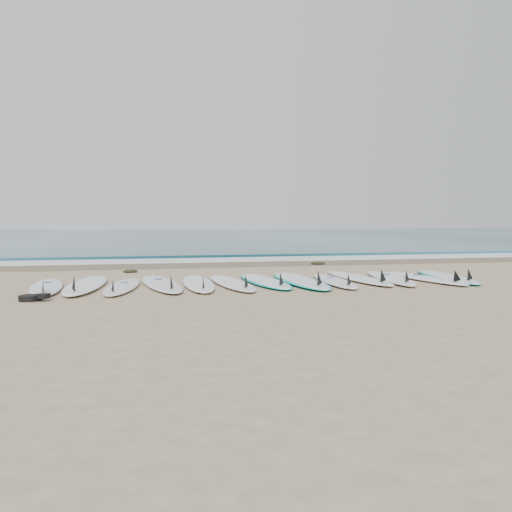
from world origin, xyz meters
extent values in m
plane|color=tan|center=(0.00, 0.00, 0.00)|extent=(120.00, 120.00, 0.00)
cube|color=#1D515D|center=(0.00, 32.50, 0.01)|extent=(120.00, 55.00, 0.03)
cube|color=brown|center=(0.00, 4.10, 0.01)|extent=(120.00, 1.80, 0.01)
cube|color=silver|center=(0.00, 5.50, 0.02)|extent=(120.00, 1.40, 0.04)
cube|color=#1D515D|center=(0.00, 7.00, 0.05)|extent=(120.00, 1.00, 0.10)
ellipsoid|color=white|center=(-3.80, 0.06, 0.04)|extent=(0.82, 2.50, 0.08)
cone|color=black|center=(-3.69, -0.83, 0.19)|extent=(0.24, 0.29, 0.26)
cylinder|color=navy|center=(-3.83, 0.29, 0.08)|extent=(0.16, 0.16, 0.01)
ellipsoid|color=white|center=(-3.17, 0.14, 0.05)|extent=(0.75, 2.84, 0.09)
cone|color=black|center=(-3.23, -0.89, 0.21)|extent=(0.25, 0.31, 0.30)
ellipsoid|color=silver|center=(-2.54, -0.15, 0.04)|extent=(0.76, 2.41, 0.08)
cone|color=black|center=(-2.64, -1.01, 0.18)|extent=(0.23, 0.27, 0.25)
cylinder|color=navy|center=(-2.52, 0.08, 0.08)|extent=(0.15, 0.15, 0.01)
ellipsoid|color=white|center=(-1.89, 0.06, 0.05)|extent=(0.94, 2.78, 0.09)
cone|color=black|center=(-1.76, -0.93, 0.21)|extent=(0.27, 0.32, 0.29)
cylinder|color=navy|center=(-1.93, 0.32, 0.09)|extent=(0.18, 0.18, 0.01)
ellipsoid|color=white|center=(-1.24, -0.03, 0.04)|extent=(0.55, 2.57, 0.08)
cone|color=black|center=(-1.25, -0.97, 0.19)|extent=(0.22, 0.27, 0.27)
ellipsoid|color=white|center=(-0.65, -0.10, 0.04)|extent=(0.76, 2.58, 0.08)
cone|color=black|center=(-0.56, -1.02, 0.19)|extent=(0.24, 0.29, 0.27)
ellipsoid|color=white|center=(0.01, 0.07, 0.04)|extent=(0.72, 2.58, 0.08)
ellipsoid|color=#00BEB8|center=(0.01, 0.07, 0.04)|extent=(0.81, 2.60, 0.06)
cone|color=black|center=(0.08, -0.85, 0.19)|extent=(0.24, 0.29, 0.27)
ellipsoid|color=white|center=(0.67, -0.03, 0.05)|extent=(0.61, 2.80, 0.09)
ellipsoid|color=#00BEB8|center=(0.67, -0.03, 0.04)|extent=(0.70, 2.83, 0.06)
cone|color=black|center=(0.68, -1.05, 0.21)|extent=(0.24, 0.30, 0.30)
ellipsoid|color=white|center=(1.28, -0.19, 0.04)|extent=(0.68, 2.40, 0.08)
cone|color=black|center=(1.22, -1.05, 0.18)|extent=(0.22, 0.27, 0.25)
cylinder|color=navy|center=(1.30, 0.04, 0.08)|extent=(0.15, 0.15, 0.01)
ellipsoid|color=white|center=(1.89, 0.12, 0.05)|extent=(0.67, 2.63, 0.08)
cone|color=black|center=(1.94, -0.84, 0.20)|extent=(0.23, 0.29, 0.28)
ellipsoid|color=white|center=(2.51, -0.02, 0.04)|extent=(0.95, 2.60, 0.08)
cone|color=black|center=(2.36, -0.94, 0.19)|extent=(0.26, 0.30, 0.27)
cylinder|color=navy|center=(2.56, 0.22, 0.09)|extent=(0.17, 0.17, 0.01)
ellipsoid|color=white|center=(3.17, -0.16, 0.04)|extent=(0.77, 2.48, 0.08)
cone|color=black|center=(3.27, -1.04, 0.18)|extent=(0.23, 0.28, 0.26)
cylinder|color=navy|center=(3.14, 0.07, 0.08)|extent=(0.16, 0.16, 0.01)
ellipsoid|color=white|center=(3.75, -0.01, 0.04)|extent=(0.93, 2.61, 0.08)
ellipsoid|color=#00BEB8|center=(3.75, -0.01, 0.04)|extent=(1.03, 2.65, 0.06)
cone|color=black|center=(3.60, -0.94, 0.19)|extent=(0.26, 0.30, 0.27)
ellipsoid|color=black|center=(-2.50, 2.57, 0.03)|extent=(0.33, 0.26, 0.06)
ellipsoid|color=black|center=(2.29, 3.56, 0.04)|extent=(0.39, 0.31, 0.08)
cylinder|color=black|center=(-3.79, -1.23, 0.04)|extent=(0.32, 0.32, 0.08)
cylinder|color=black|center=(-3.59, -1.33, 0.08)|extent=(0.20, 0.20, 0.06)
camera|label=1|loc=(-2.11, -8.94, 1.15)|focal=35.00mm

